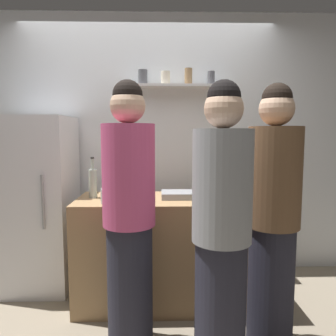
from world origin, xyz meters
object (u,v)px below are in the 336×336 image
at_px(baking_pan, 182,195).
at_px(wine_bottle_dark_glass, 211,184).
at_px(wine_bottle_green_glass, 203,189).
at_px(person_pink_top, 129,217).
at_px(utensil_holder, 108,196).
at_px(water_bottle_plastic, 108,188).
at_px(wine_bottle_amber_glass, 133,181).
at_px(person_grey_hoodie, 221,233).
at_px(refrigerator, 37,203).
at_px(person_brown_jacket, 273,219).
at_px(wine_bottle_pale_glass, 93,182).

height_order(baking_pan, wine_bottle_dark_glass, wine_bottle_dark_glass).
height_order(wine_bottle_green_glass, person_pink_top, person_pink_top).
xyz_separation_m(utensil_holder, water_bottle_plastic, (-0.02, 0.16, 0.04)).
xyz_separation_m(baking_pan, person_pink_top, (-0.38, -0.58, -0.04)).
xyz_separation_m(wine_bottle_amber_glass, wine_bottle_green_glass, (0.56, -0.32, -0.02)).
bearing_deg(person_grey_hoodie, refrigerator, 62.33).
bearing_deg(wine_bottle_amber_glass, person_pink_top, -87.56).
height_order(utensil_holder, person_brown_jacket, person_brown_jacket).
xyz_separation_m(utensil_holder, person_brown_jacket, (1.13, -0.40, -0.08)).
bearing_deg(wine_bottle_dark_glass, water_bottle_plastic, -174.91).
distance_m(wine_bottle_green_glass, person_pink_top, 0.66).
xyz_separation_m(person_pink_top, person_grey_hoodie, (0.55, -0.27, -0.02)).
xyz_separation_m(person_brown_jacket, person_grey_hoodie, (-0.38, -0.25, -0.01)).
distance_m(person_pink_top, person_grey_hoodie, 0.61).
bearing_deg(refrigerator, wine_bottle_amber_glass, -10.61).
distance_m(baking_pan, wine_bottle_green_glass, 0.26).
bearing_deg(person_pink_top, person_brown_jacket, 5.55).
distance_m(refrigerator, baking_pan, 1.35).
distance_m(baking_pan, wine_bottle_amber_glass, 0.44).
xyz_separation_m(refrigerator, wine_bottle_green_glass, (1.46, -0.49, 0.21)).
xyz_separation_m(utensil_holder, person_pink_top, (0.20, -0.38, -0.07)).
bearing_deg(person_pink_top, water_bottle_plastic, 119.11).
bearing_deg(refrigerator, person_pink_top, -43.11).
bearing_deg(refrigerator, person_grey_hoodie, -37.59).
relative_size(wine_bottle_pale_glass, wine_bottle_green_glass, 1.13).
relative_size(baking_pan, water_bottle_plastic, 1.58).
relative_size(utensil_holder, wine_bottle_pale_glass, 0.63).
xyz_separation_m(wine_bottle_dark_glass, person_grey_hoodie, (-0.08, -0.88, -0.15)).
height_order(wine_bottle_amber_glass, person_pink_top, person_pink_top).
bearing_deg(wine_bottle_dark_glass, refrigerator, 170.66).
bearing_deg(person_pink_top, wine_bottle_green_glass, 42.74).
relative_size(wine_bottle_dark_glass, person_brown_jacket, 0.17).
bearing_deg(wine_bottle_green_glass, water_bottle_plastic, 168.19).
bearing_deg(utensil_holder, wine_bottle_pale_glass, 126.31).
bearing_deg(baking_pan, wine_bottle_green_glass, -53.13).
bearing_deg(water_bottle_plastic, wine_bottle_dark_glass, 5.09).
bearing_deg(wine_bottle_amber_glass, baking_pan, -16.79).
xyz_separation_m(refrigerator, person_brown_jacket, (1.87, -0.89, 0.08)).
relative_size(wine_bottle_green_glass, person_brown_jacket, 0.17).
relative_size(wine_bottle_amber_glass, wine_bottle_green_glass, 1.11).
height_order(wine_bottle_amber_glass, water_bottle_plastic, wine_bottle_amber_glass).
bearing_deg(wine_bottle_dark_glass, wine_bottle_green_glass, -113.07).
bearing_deg(wine_bottle_dark_glass, utensil_holder, -163.87).
distance_m(wine_bottle_dark_glass, person_brown_jacket, 0.72).
bearing_deg(person_brown_jacket, wine_bottle_pale_glass, 136.26).
relative_size(utensil_holder, person_pink_top, 0.12).
height_order(utensil_holder, wine_bottle_amber_glass, wine_bottle_amber_glass).
xyz_separation_m(wine_bottle_amber_glass, person_pink_top, (0.03, -0.70, -0.14)).
bearing_deg(utensil_holder, wine_bottle_amber_glass, 62.97).
height_order(utensil_holder, water_bottle_plastic, water_bottle_plastic).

